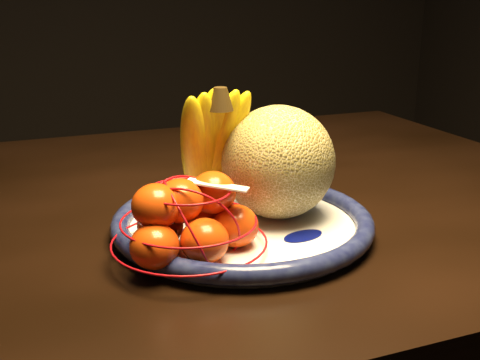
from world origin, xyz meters
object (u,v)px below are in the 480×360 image
object	(u,v)px
cantaloupe	(278,162)
mandarin_bag	(189,220)
dining_table	(112,257)
banana_bunch	(209,145)
fruit_bowl	(242,223)

from	to	relation	value
cantaloupe	mandarin_bag	size ratio (longest dim) A/B	0.74
dining_table	banana_bunch	xyz separation A→B (m)	(0.12, -0.11, 0.19)
cantaloupe	banana_bunch	bearing A→B (deg)	155.34
fruit_bowl	banana_bunch	bearing A→B (deg)	120.61
banana_bunch	mandarin_bag	bearing A→B (deg)	-126.96
banana_bunch	mandarin_bag	size ratio (longest dim) A/B	0.94
fruit_bowl	cantaloupe	size ratio (longest dim) A/B	2.27
mandarin_bag	dining_table	bearing A→B (deg)	106.90
fruit_bowl	mandarin_bag	world-z (taller)	mandarin_bag
dining_table	fruit_bowl	world-z (taller)	fruit_bowl
fruit_bowl	banana_bunch	world-z (taller)	banana_bunch
dining_table	cantaloupe	size ratio (longest dim) A/B	10.69
dining_table	cantaloupe	bearing A→B (deg)	-38.03
fruit_bowl	cantaloupe	xyz separation A→B (m)	(0.05, 0.01, 0.07)
mandarin_bag	banana_bunch	bearing A→B (deg)	62.99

